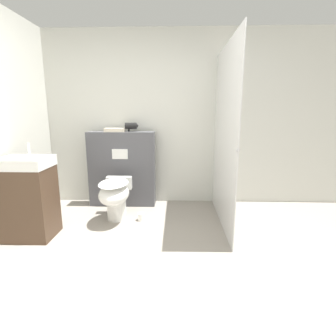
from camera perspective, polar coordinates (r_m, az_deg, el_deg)
name	(u,v)px	position (r m, az deg, el deg)	size (l,w,h in m)	color
ground_plane	(139,289)	(2.28, -6.43, -24.67)	(12.00, 12.00, 0.00)	gray
wall_back	(157,119)	(3.93, -2.39, 10.55)	(8.00, 0.06, 2.50)	silver
partition_panel	(122,169)	(3.89, -9.94, -0.19)	(0.95, 0.24, 1.08)	#4C4C51
shower_glass	(224,138)	(3.20, 12.13, 6.49)	(0.04, 1.51, 2.12)	silver
toilet	(115,196)	(3.36, -11.45, -5.91)	(0.36, 0.62, 0.52)	white
sink_vanity	(29,198)	(3.23, -28.07, -5.74)	(0.51, 0.41, 1.04)	#473323
hair_drier	(132,126)	(3.80, -7.94, 9.06)	(0.19, 0.09, 0.13)	black
folded_towel	(115,130)	(3.81, -11.54, 8.11)	(0.28, 0.14, 0.05)	beige
spare_toilet_roll	(141,217)	(3.42, -5.85, -10.53)	(0.09, 0.09, 0.09)	white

